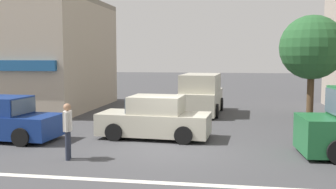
{
  "coord_description": "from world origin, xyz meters",
  "views": [
    {
      "loc": [
        2.11,
        -12.55,
        3.04
      ],
      "look_at": [
        -0.27,
        2.0,
        1.6
      ],
      "focal_mm": 42.0,
      "sensor_mm": 36.0,
      "label": 1
    }
  ],
  "objects_px": {
    "street_tree": "(312,48)",
    "sedan_approaching_near": "(3,120)",
    "utility_pole_near_left": "(27,37)",
    "sedan_crossing_leftbound": "(155,119)",
    "pedestrian_mid_crossing": "(68,128)",
    "traffic_light_mast": "(315,23)",
    "van_crossing_center": "(201,95)"
  },
  "relations": [
    {
      "from": "sedan_approaching_near",
      "to": "sedan_crossing_leftbound",
      "type": "height_order",
      "value": "same"
    },
    {
      "from": "traffic_light_mast",
      "to": "sedan_approaching_near",
      "type": "xyz_separation_m",
      "value": [
        -11.32,
        -2.88,
        -3.59
      ]
    },
    {
      "from": "sedan_crossing_leftbound",
      "to": "sedan_approaching_near",
      "type": "bearing_deg",
      "value": -167.53
    },
    {
      "from": "utility_pole_near_left",
      "to": "pedestrian_mid_crossing",
      "type": "bearing_deg",
      "value": -54.86
    },
    {
      "from": "sedan_approaching_near",
      "to": "van_crossing_center",
      "type": "bearing_deg",
      "value": 48.99
    },
    {
      "from": "street_tree",
      "to": "van_crossing_center",
      "type": "height_order",
      "value": "street_tree"
    },
    {
      "from": "street_tree",
      "to": "sedan_crossing_leftbound",
      "type": "xyz_separation_m",
      "value": [
        -6.55,
        -5.49,
        -2.73
      ]
    },
    {
      "from": "street_tree",
      "to": "utility_pole_near_left",
      "type": "height_order",
      "value": "utility_pole_near_left"
    },
    {
      "from": "street_tree",
      "to": "van_crossing_center",
      "type": "relative_size",
      "value": 1.06
    },
    {
      "from": "street_tree",
      "to": "utility_pole_near_left",
      "type": "bearing_deg",
      "value": -174.94
    },
    {
      "from": "pedestrian_mid_crossing",
      "to": "utility_pole_near_left",
      "type": "bearing_deg",
      "value": 125.14
    },
    {
      "from": "utility_pole_near_left",
      "to": "sedan_crossing_leftbound",
      "type": "xyz_separation_m",
      "value": [
        7.34,
        -4.27,
        -3.26
      ]
    },
    {
      "from": "traffic_light_mast",
      "to": "sedan_crossing_leftbound",
      "type": "bearing_deg",
      "value": -164.12
    },
    {
      "from": "street_tree",
      "to": "traffic_light_mast",
      "type": "height_order",
      "value": "traffic_light_mast"
    },
    {
      "from": "traffic_light_mast",
      "to": "pedestrian_mid_crossing",
      "type": "bearing_deg",
      "value": -146.82
    },
    {
      "from": "utility_pole_near_left",
      "to": "sedan_approaching_near",
      "type": "height_order",
      "value": "utility_pole_near_left"
    },
    {
      "from": "sedan_approaching_near",
      "to": "pedestrian_mid_crossing",
      "type": "height_order",
      "value": "pedestrian_mid_crossing"
    },
    {
      "from": "traffic_light_mast",
      "to": "sedan_crossing_leftbound",
      "type": "relative_size",
      "value": 1.48
    },
    {
      "from": "traffic_light_mast",
      "to": "sedan_crossing_leftbound",
      "type": "xyz_separation_m",
      "value": [
        -5.91,
        -1.68,
        -3.59
      ]
    },
    {
      "from": "pedestrian_mid_crossing",
      "to": "sedan_approaching_near",
      "type": "bearing_deg",
      "value": 147.35
    },
    {
      "from": "street_tree",
      "to": "sedan_crossing_leftbound",
      "type": "distance_m",
      "value": 8.98
    },
    {
      "from": "sedan_approaching_near",
      "to": "van_crossing_center",
      "type": "distance_m",
      "value": 10.13
    },
    {
      "from": "utility_pole_near_left",
      "to": "van_crossing_center",
      "type": "relative_size",
      "value": 1.63
    },
    {
      "from": "sedan_approaching_near",
      "to": "sedan_crossing_leftbound",
      "type": "relative_size",
      "value": 1.0
    },
    {
      "from": "van_crossing_center",
      "to": "sedan_approaching_near",
      "type": "bearing_deg",
      "value": -131.01
    },
    {
      "from": "street_tree",
      "to": "pedestrian_mid_crossing",
      "type": "height_order",
      "value": "street_tree"
    },
    {
      "from": "sedan_crossing_leftbound",
      "to": "pedestrian_mid_crossing",
      "type": "height_order",
      "value": "pedestrian_mid_crossing"
    },
    {
      "from": "van_crossing_center",
      "to": "utility_pole_near_left",
      "type": "bearing_deg",
      "value": -165.76
    },
    {
      "from": "utility_pole_near_left",
      "to": "traffic_light_mast",
      "type": "relative_size",
      "value": 1.23
    },
    {
      "from": "street_tree",
      "to": "sedan_approaching_near",
      "type": "height_order",
      "value": "street_tree"
    },
    {
      "from": "sedan_approaching_near",
      "to": "pedestrian_mid_crossing",
      "type": "relative_size",
      "value": 2.51
    },
    {
      "from": "traffic_light_mast",
      "to": "pedestrian_mid_crossing",
      "type": "xyz_separation_m",
      "value": [
        -7.82,
        -5.11,
        -3.35
      ]
    }
  ]
}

